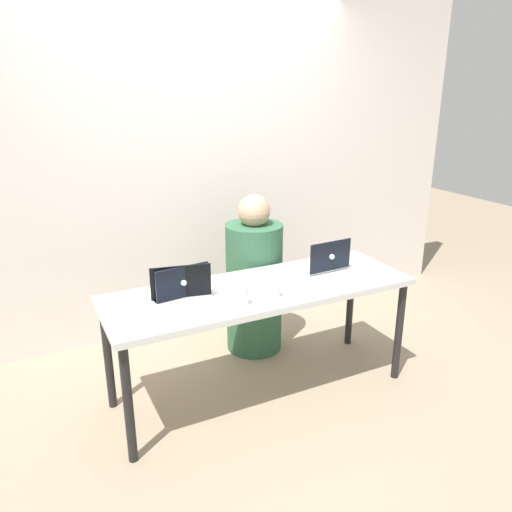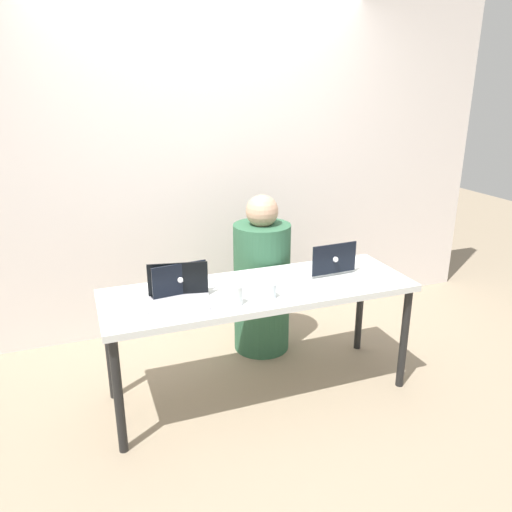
{
  "view_description": "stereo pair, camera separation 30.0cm",
  "coord_description": "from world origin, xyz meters",
  "px_view_note": "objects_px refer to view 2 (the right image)",
  "views": [
    {
      "loc": [
        -1.27,
        -2.48,
        1.89
      ],
      "look_at": [
        0.0,
        0.06,
        0.91
      ],
      "focal_mm": 35.0,
      "sensor_mm": 36.0,
      "label": 1
    },
    {
      "loc": [
        -0.99,
        -2.6,
        1.89
      ],
      "look_at": [
        0.0,
        0.06,
        0.91
      ],
      "focal_mm": 35.0,
      "sensor_mm": 36.0,
      "label": 2
    }
  ],
  "objects_px": {
    "person_at_center": "(262,283)",
    "laptop_back_right": "(328,265)",
    "laptop_front_left": "(179,294)",
    "laptop_back_left": "(176,286)",
    "water_glass_left": "(237,296)",
    "water_glass_center": "(270,291)"
  },
  "relations": [
    {
      "from": "person_at_center",
      "to": "laptop_back_right",
      "type": "relative_size",
      "value": 3.61
    },
    {
      "from": "laptop_front_left",
      "to": "laptop_back_left",
      "type": "bearing_deg",
      "value": 95.18
    },
    {
      "from": "person_at_center",
      "to": "laptop_front_left",
      "type": "distance_m",
      "value": 0.96
    },
    {
      "from": "water_glass_left",
      "to": "water_glass_center",
      "type": "bearing_deg",
      "value": 6.13
    },
    {
      "from": "laptop_back_left",
      "to": "water_glass_center",
      "type": "height_order",
      "value": "laptop_back_left"
    },
    {
      "from": "person_at_center",
      "to": "laptop_back_right",
      "type": "height_order",
      "value": "person_at_center"
    },
    {
      "from": "person_at_center",
      "to": "water_glass_center",
      "type": "xyz_separation_m",
      "value": [
        -0.22,
        -0.7,
        0.25
      ]
    },
    {
      "from": "person_at_center",
      "to": "water_glass_center",
      "type": "bearing_deg",
      "value": 76.85
    },
    {
      "from": "person_at_center",
      "to": "laptop_front_left",
      "type": "height_order",
      "value": "person_at_center"
    },
    {
      "from": "laptop_back_left",
      "to": "water_glass_left",
      "type": "xyz_separation_m",
      "value": [
        0.28,
        -0.27,
        0.0
      ]
    },
    {
      "from": "laptop_front_left",
      "to": "water_glass_left",
      "type": "distance_m",
      "value": 0.33
    },
    {
      "from": "person_at_center",
      "to": "laptop_back_left",
      "type": "relative_size",
      "value": 3.39
    },
    {
      "from": "laptop_back_right",
      "to": "water_glass_left",
      "type": "xyz_separation_m",
      "value": [
        -0.71,
        -0.27,
        0.0
      ]
    },
    {
      "from": "laptop_front_left",
      "to": "laptop_back_right",
      "type": "height_order",
      "value": "laptop_back_right"
    },
    {
      "from": "laptop_front_left",
      "to": "water_glass_left",
      "type": "bearing_deg",
      "value": -14.88
    },
    {
      "from": "person_at_center",
      "to": "laptop_front_left",
      "type": "bearing_deg",
      "value": 42.98
    },
    {
      "from": "laptop_back_right",
      "to": "water_glass_center",
      "type": "bearing_deg",
      "value": 23.12
    },
    {
      "from": "person_at_center",
      "to": "water_glass_center",
      "type": "relative_size",
      "value": 13.34
    },
    {
      "from": "water_glass_left",
      "to": "water_glass_center",
      "type": "distance_m",
      "value": 0.21
    },
    {
      "from": "laptop_back_right",
      "to": "water_glass_center",
      "type": "relative_size",
      "value": 3.69
    },
    {
      "from": "laptop_back_left",
      "to": "laptop_front_left",
      "type": "bearing_deg",
      "value": 76.98
    },
    {
      "from": "laptop_back_left",
      "to": "water_glass_left",
      "type": "height_order",
      "value": "laptop_back_left"
    }
  ]
}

